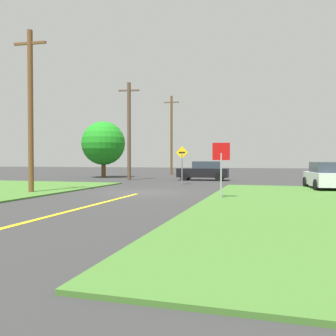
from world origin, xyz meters
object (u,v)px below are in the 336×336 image
Objects in this scene: utility_pole_mid at (129,130)px; utility_pole_far at (171,134)px; car_on_crossroad at (327,176)px; oak_tree_left at (103,143)px; direction_sign at (182,161)px; car_approaching_junction at (204,171)px; utility_pole_near at (31,109)px; stop_sign at (221,160)px.

utility_pole_mid is 12.50m from utility_pole_far.
car_on_crossroad is 21.61m from oak_tree_left.
utility_pole_far is 3.44× the size of direction_sign.
utility_pole_far is at bearing -63.26° from car_approaching_junction.
utility_pole_near reaches higher than oak_tree_left.
utility_pole_far reaches higher than direction_sign.
oak_tree_left is (-10.47, 2.04, 2.59)m from car_approaching_junction.
utility_pole_far is at bearing 88.49° from utility_pole_mid.
utility_pole_far is at bearing 32.13° from car_on_crossroad.
utility_pole_near is at bearing 107.28° from car_on_crossroad.
car_on_crossroad is 11.59m from car_approaching_junction.
car_approaching_junction is at bearing 42.14° from car_on_crossroad.
oak_tree_left is (-9.93, 7.83, 1.70)m from direction_sign.
car_approaching_junction is 7.31m from utility_pole_mid.
direction_sign is at bearing 72.03° from car_on_crossroad.
stop_sign is 0.29× the size of utility_pole_near.
utility_pole_near is at bearing 63.36° from car_approaching_junction.
car_approaching_junction is 1.60× the size of direction_sign.
stop_sign is 0.57× the size of car_approaching_junction.
direction_sign is (-0.54, -5.79, 0.88)m from car_approaching_junction.
utility_pole_mid is (-6.17, -1.80, 3.47)m from car_approaching_junction.
direction_sign is at bearing 54.60° from utility_pole_near.
car_approaching_junction is at bearing 65.29° from utility_pole_near.
utility_pole_near reaches higher than stop_sign.
utility_pole_near is at bearing -91.67° from utility_pole_far.
direction_sign is (-3.89, 8.76, -0.07)m from stop_sign.
car_on_crossroad is 16.94m from utility_pole_near.
stop_sign is 0.92× the size of direction_sign.
utility_pole_mid is (0.40, 12.49, -0.09)m from utility_pole_near.
utility_pole_far is at bearing 61.86° from oak_tree_left.
direction_sign is (5.64, -3.99, -2.59)m from utility_pole_mid.
car_approaching_junction is at bearing -61.33° from utility_pole_far.
car_on_crossroad is at bearing -136.12° from stop_sign.
car_on_crossroad is 0.51× the size of utility_pole_near.
utility_pole_mid is 1.50× the size of oak_tree_left.
stop_sign reaches higher than car_approaching_junction.
car_on_crossroad is 0.77× the size of oak_tree_left.
utility_pole_far is 17.59m from direction_sign.
stop_sign is 8.68m from car_on_crossroad.
car_on_crossroad is 0.52× the size of utility_pole_mid.
utility_pole_near is at bearing -9.95° from stop_sign.
utility_pole_mid is at bearing -61.64° from stop_sign.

